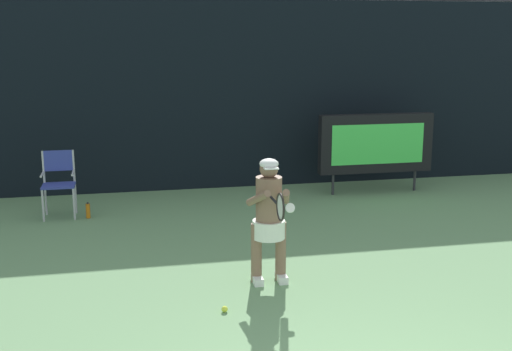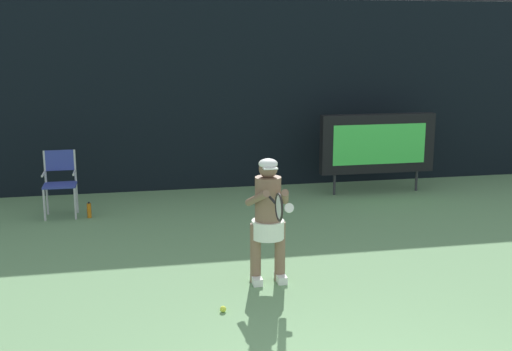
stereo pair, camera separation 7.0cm
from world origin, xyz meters
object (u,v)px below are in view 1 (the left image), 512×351
(water_bottle, at_px, (88,211))
(tennis_racket, at_px, (280,207))
(umpire_chair, at_px, (59,180))
(tennis_ball_loose, at_px, (225,309))
(tennis_player, at_px, (269,215))
(scoreboard, at_px, (376,143))

(water_bottle, xyz_separation_m, tennis_racket, (2.23, -3.95, 0.98))
(umpire_chair, height_order, water_bottle, umpire_chair)
(umpire_chair, bearing_deg, water_bottle, -25.35)
(water_bottle, bearing_deg, tennis_ball_loose, -68.59)
(water_bottle, relative_size, tennis_ball_loose, 3.90)
(tennis_player, bearing_deg, tennis_racket, -92.79)
(umpire_chair, xyz_separation_m, tennis_racket, (2.68, -4.16, 0.49))
(tennis_racket, bearing_deg, tennis_player, 100.49)
(tennis_player, bearing_deg, water_bottle, 124.42)
(tennis_player, bearing_deg, tennis_ball_loose, -130.90)
(umpire_chair, bearing_deg, scoreboard, 4.68)
(tennis_racket, distance_m, tennis_ball_loose, 1.25)
(umpire_chair, xyz_separation_m, water_bottle, (0.45, -0.21, -0.50))
(tennis_racket, bearing_deg, water_bottle, 132.77)
(scoreboard, bearing_deg, tennis_ball_loose, -127.57)
(scoreboard, bearing_deg, umpire_chair, -175.32)
(tennis_player, height_order, tennis_ball_loose, tennis_player)
(scoreboard, bearing_deg, water_bottle, -172.63)
(scoreboard, height_order, water_bottle, scoreboard)
(scoreboard, xyz_separation_m, tennis_player, (-2.99, -3.98, -0.12))
(tennis_racket, bearing_deg, scoreboard, 70.15)
(scoreboard, relative_size, water_bottle, 8.30)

